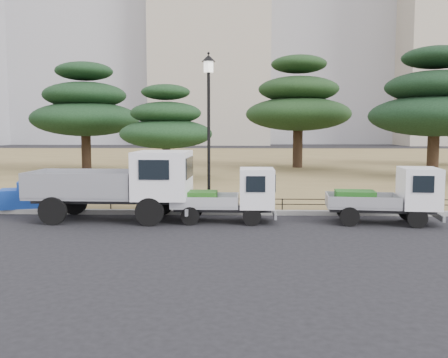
{
  "coord_description": "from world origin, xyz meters",
  "views": [
    {
      "loc": [
        0.52,
        -14.41,
        2.94
      ],
      "look_at": [
        0.0,
        2.0,
        1.3
      ],
      "focal_mm": 40.0,
      "sensor_mm": 36.0,
      "label": 1
    }
  ],
  "objects_px": {
    "truck_large": "(121,182)",
    "street_lamp": "(209,106)",
    "tarp_pile": "(22,197)",
    "truck_kei_rear": "(391,196)",
    "truck_kei_front": "(232,195)"
  },
  "relations": [
    {
      "from": "truck_kei_rear",
      "to": "street_lamp",
      "type": "distance_m",
      "value": 6.7
    },
    {
      "from": "truck_large",
      "to": "street_lamp",
      "type": "bearing_deg",
      "value": 28.49
    },
    {
      "from": "truck_kei_rear",
      "to": "street_lamp",
      "type": "relative_size",
      "value": 0.66
    },
    {
      "from": "truck_large",
      "to": "street_lamp",
      "type": "xyz_separation_m",
      "value": [
        2.76,
        1.41,
        2.5
      ]
    },
    {
      "from": "truck_large",
      "to": "street_lamp",
      "type": "distance_m",
      "value": 3.99
    },
    {
      "from": "tarp_pile",
      "to": "truck_kei_rear",
      "type": "bearing_deg",
      "value": -8.42
    },
    {
      "from": "truck_kei_front",
      "to": "truck_kei_rear",
      "type": "height_order",
      "value": "truck_kei_rear"
    },
    {
      "from": "truck_large",
      "to": "truck_kei_rear",
      "type": "relative_size",
      "value": 1.49
    },
    {
      "from": "truck_kei_rear",
      "to": "tarp_pile",
      "type": "relative_size",
      "value": 2.06
    },
    {
      "from": "truck_large",
      "to": "truck_kei_rear",
      "type": "xyz_separation_m",
      "value": [
        8.56,
        -0.32,
        -0.37
      ]
    },
    {
      "from": "truck_large",
      "to": "tarp_pile",
      "type": "relative_size",
      "value": 3.07
    },
    {
      "from": "truck_large",
      "to": "tarp_pile",
      "type": "xyz_separation_m",
      "value": [
        -3.93,
        1.53,
        -0.72
      ]
    },
    {
      "from": "truck_large",
      "to": "street_lamp",
      "type": "relative_size",
      "value": 0.97
    },
    {
      "from": "truck_kei_rear",
      "to": "tarp_pile",
      "type": "xyz_separation_m",
      "value": [
        -12.49,
        1.85,
        -0.35
      ]
    },
    {
      "from": "tarp_pile",
      "to": "truck_kei_front",
      "type": "bearing_deg",
      "value": -12.92
    }
  ]
}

